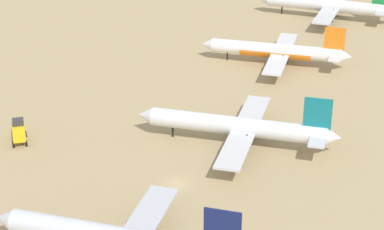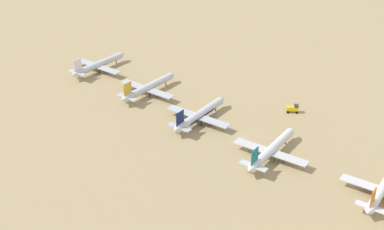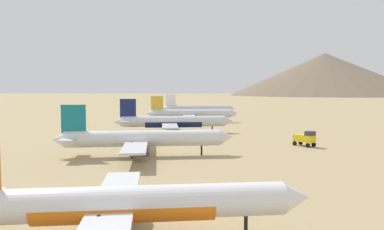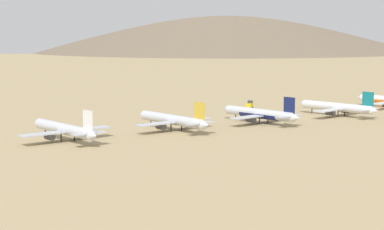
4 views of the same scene
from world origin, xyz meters
name	(u,v)px [view 2 (image 2 of 4)]	position (x,y,z in m)	size (l,w,h in m)	color
ground_plane	(243,138)	(0.00, 0.00, 0.00)	(1800.00, 1800.00, 0.00)	tan
parked_jet_1	(383,188)	(1.08, -59.79, 3.44)	(35.81, 29.24, 10.34)	white
parked_jet_2	(271,150)	(-4.67, -17.34, 3.70)	(38.04, 31.05, 10.98)	silver
parked_jet_3	(200,115)	(-1.75, 22.33, 3.67)	(38.24, 31.18, 11.03)	silver
parked_jet_4	(148,87)	(2.44, 59.06, 3.74)	(38.51, 31.35, 11.10)	silver
parked_jet_5	(98,65)	(4.24, 99.21, 3.74)	(38.50, 31.33, 11.10)	silver
service_truck	(293,108)	(33.45, -2.61, 2.08)	(5.17, 5.62, 3.90)	yellow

